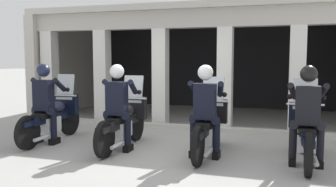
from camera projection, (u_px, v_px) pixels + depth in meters
ground_plane at (201, 122)px, 9.74m from camera, size 80.00×80.00×0.00m
station_building at (209, 51)px, 10.99m from camera, size 9.25×4.50×3.02m
kerb_strip at (187, 127)px, 8.63m from camera, size 8.75×0.24×0.12m
motorcycle_far_left at (54, 116)px, 7.50m from camera, size 0.62×2.04×1.35m
police_officer_far_left at (45, 97)px, 7.19m from camera, size 0.63×0.61×1.58m
motorcycle_center_left at (124, 121)px, 6.94m from camera, size 0.62×2.04×1.35m
police_officer_center_left at (118, 100)px, 6.63m from camera, size 0.63×0.61×1.58m
motorcycle_center_right at (208, 126)px, 6.47m from camera, size 0.62×2.04×1.35m
police_officer_center_right at (205, 103)px, 6.16m from camera, size 0.63×0.61×1.58m
motorcycle_far_right at (306, 131)px, 5.97m from camera, size 0.62×2.04×1.35m
police_officer_far_right at (308, 107)px, 5.66m from camera, size 0.63×0.61×1.58m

